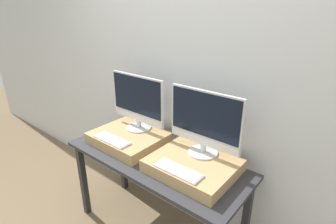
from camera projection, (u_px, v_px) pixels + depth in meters
The scene contains 8 objects.
wall_back at pixel (185, 82), 2.11m from camera, with size 8.00×0.04×2.60m.
workbench at pixel (155, 168), 2.07m from camera, with size 1.49×0.60×0.77m.
wooden_riser_left at pixel (129, 138), 2.24m from camera, with size 0.58×0.49×0.09m.
monitor_left at pixel (138, 101), 2.22m from camera, with size 0.56×0.22×0.48m.
keyboard_left at pixel (112, 140), 2.09m from camera, with size 0.33×0.12×0.01m.
wooden_riser_right at pixel (193, 165), 1.85m from camera, with size 0.58×0.49×0.09m.
monitor_right at pixel (205, 122), 1.83m from camera, with size 0.56×0.22×0.48m.
keyboard_right at pixel (178, 170), 1.70m from camera, with size 0.33×0.12×0.01m.
Camera 1 is at (1.19, -0.99, 1.87)m, focal length 28.00 mm.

